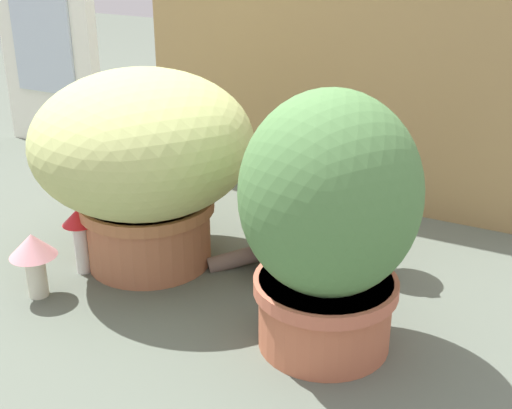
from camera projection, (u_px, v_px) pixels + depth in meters
name	position (u px, v px, depth m)	size (l,w,h in m)	color
ground_plane	(234.00, 298.00, 1.34)	(6.00, 6.00, 0.00)	#555D51
cardboard_backdrop	(340.00, 32.00, 1.64)	(1.06, 0.03, 0.85)	#A58654
window_panel_white	(45.00, 23.00, 2.07)	(0.36, 0.05, 0.76)	white
grass_planter	(144.00, 157.00, 1.39)	(0.45, 0.45, 0.41)	#B16B49
leafy_planter	(329.00, 220.00, 1.11)	(0.30, 0.30, 0.45)	#BC6747
cat	(318.00, 214.00, 1.41)	(0.36, 0.30, 0.32)	#7A675F
mushroom_ornament_red	(80.00, 228.00, 1.40)	(0.07, 0.07, 0.14)	silver
mushroom_ornament_pink	(33.00, 253.00, 1.32)	(0.09, 0.09, 0.13)	beige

